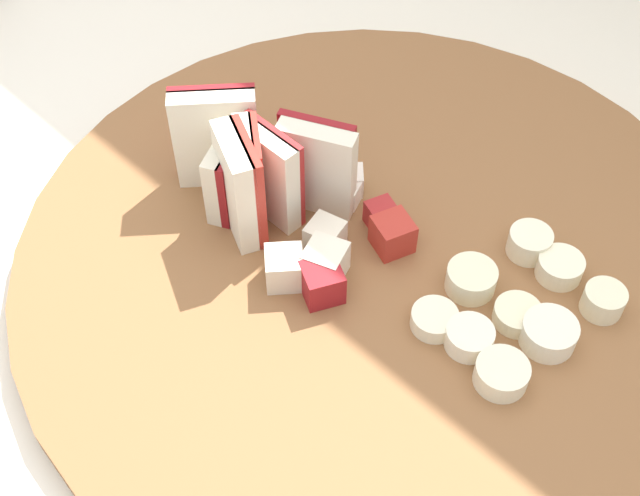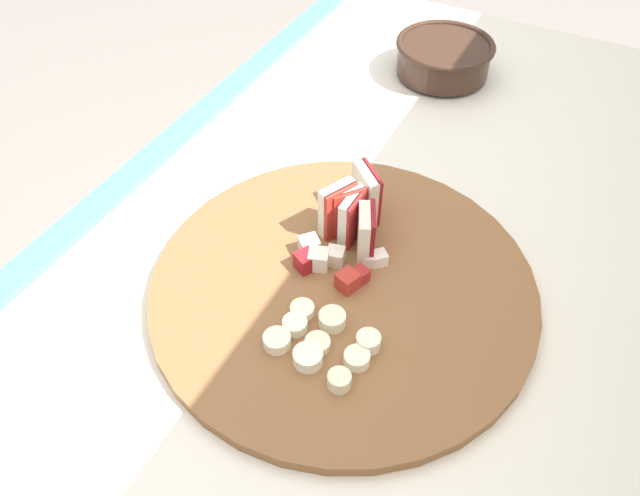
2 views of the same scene
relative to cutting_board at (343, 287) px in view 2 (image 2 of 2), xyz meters
name	(u,v)px [view 2 (image 2 of 2)]	position (x,y,z in m)	size (l,w,h in m)	color
tiled_countertop	(356,448)	(-0.05, 0.01, -0.47)	(1.34, 0.74, 0.95)	silver
cutting_board	(343,287)	(0.00, 0.00, 0.00)	(0.43, 0.43, 0.01)	brown
apple_wedge_fan	(354,211)	(-0.08, -0.03, 0.04)	(0.10, 0.08, 0.07)	maroon
apple_dice_pile	(332,261)	(-0.01, -0.02, 0.02)	(0.07, 0.10, 0.02)	#A32323
banana_slice_rows	(322,342)	(0.09, 0.02, 0.01)	(0.09, 0.11, 0.02)	#F4EAC6
ceramic_bowl	(444,56)	(-0.48, -0.06, 0.03)	(0.16, 0.16, 0.06)	#382319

